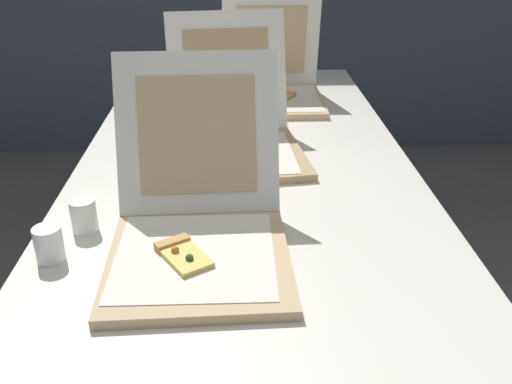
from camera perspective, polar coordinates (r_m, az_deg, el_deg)
name	(u,v)px	position (r m, az deg, el deg)	size (l,w,h in m)	color
table	(246,198)	(1.48, -1.02, -0.62)	(0.94, 2.32, 0.76)	silver
pizza_box_front	(198,230)	(1.15, -5.94, -3.90)	(0.38, 0.50, 0.36)	tan
pizza_box_middle	(237,136)	(1.63, -2.00, 5.79)	(0.42, 0.51, 0.37)	tan
pizza_box_back	(273,87)	(2.10, 1.74, 10.63)	(0.36, 0.37, 0.38)	tan
cup_white_near_left	(49,244)	(1.20, -20.41, -5.03)	(0.06, 0.06, 0.07)	white
cup_white_far	(171,123)	(1.80, -8.72, 7.01)	(0.06, 0.06, 0.07)	white
cup_white_near_center	(84,215)	(1.29, -17.20, -2.31)	(0.06, 0.06, 0.07)	white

